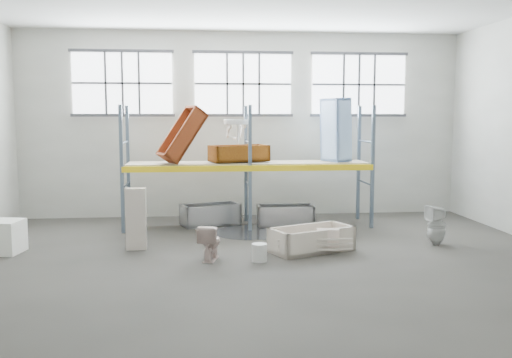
{
  "coord_description": "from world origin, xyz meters",
  "views": [
    {
      "loc": [
        -1.19,
        -10.23,
        2.73
      ],
      "look_at": [
        0.0,
        1.5,
        1.4
      ],
      "focal_mm": 39.05,
      "sensor_mm": 36.0,
      "label": 1
    }
  ],
  "objects": [
    {
      "name": "floor",
      "position": [
        0.0,
        0.0,
        -0.05
      ],
      "size": [
        12.0,
        10.0,
        0.1
      ],
      "primitive_type": "cube",
      "color": "#48443E",
      "rests_on": "ground"
    },
    {
      "name": "wall_back",
      "position": [
        0.0,
        5.05,
        2.5
      ],
      "size": [
        12.0,
        0.1,
        5.0
      ],
      "primitive_type": "cube",
      "color": "#A3A397",
      "rests_on": "ground"
    },
    {
      "name": "wall_front",
      "position": [
        0.0,
        -5.05,
        2.5
      ],
      "size": [
        12.0,
        0.1,
        5.0
      ],
      "primitive_type": "cube",
      "color": "#AEADA1",
      "rests_on": "ground"
    },
    {
      "name": "window_left",
      "position": [
        -3.2,
        4.94,
        3.6
      ],
      "size": [
        2.6,
        0.04,
        1.6
      ],
      "primitive_type": "cube",
      "color": "white",
      "rests_on": "wall_back"
    },
    {
      "name": "window_mid",
      "position": [
        0.0,
        4.94,
        3.6
      ],
      "size": [
        2.6,
        0.04,
        1.6
      ],
      "primitive_type": "cube",
      "color": "white",
      "rests_on": "wall_back"
    },
    {
      "name": "window_right",
      "position": [
        3.2,
        4.94,
        3.6
      ],
      "size": [
        2.6,
        0.04,
        1.6
      ],
      "primitive_type": "cube",
      "color": "white",
      "rests_on": "wall_back"
    },
    {
      "name": "rack_upright_la",
      "position": [
        -3.0,
        2.9,
        1.5
      ],
      "size": [
        0.08,
        0.08,
        3.0
      ],
      "primitive_type": "cube",
      "color": "slate",
      "rests_on": "floor"
    },
    {
      "name": "rack_upright_lb",
      "position": [
        -3.0,
        4.1,
        1.5
      ],
      "size": [
        0.08,
        0.08,
        3.0
      ],
      "primitive_type": "cube",
      "color": "slate",
      "rests_on": "floor"
    },
    {
      "name": "rack_upright_ma",
      "position": [
        0.0,
        2.9,
        1.5
      ],
      "size": [
        0.08,
        0.08,
        3.0
      ],
      "primitive_type": "cube",
      "color": "slate",
      "rests_on": "floor"
    },
    {
      "name": "rack_upright_mb",
      "position": [
        0.0,
        4.1,
        1.5
      ],
      "size": [
        0.08,
        0.08,
        3.0
      ],
      "primitive_type": "cube",
      "color": "slate",
      "rests_on": "floor"
    },
    {
      "name": "rack_upright_ra",
      "position": [
        3.0,
        2.9,
        1.5
      ],
      "size": [
        0.08,
        0.08,
        3.0
      ],
      "primitive_type": "cube",
      "color": "slate",
      "rests_on": "floor"
    },
    {
      "name": "rack_upright_rb",
      "position": [
        3.0,
        4.1,
        1.5
      ],
      "size": [
        0.08,
        0.08,
        3.0
      ],
      "primitive_type": "cube",
      "color": "slate",
      "rests_on": "floor"
    },
    {
      "name": "rack_beam_front",
      "position": [
        0.0,
        2.9,
        1.5
      ],
      "size": [
        6.0,
        0.1,
        0.14
      ],
      "primitive_type": "cube",
      "color": "yellow",
      "rests_on": "floor"
    },
    {
      "name": "rack_beam_back",
      "position": [
        0.0,
        4.1,
        1.5
      ],
      "size": [
        6.0,
        0.1,
        0.14
      ],
      "primitive_type": "cube",
      "color": "yellow",
      "rests_on": "floor"
    },
    {
      "name": "shelf_deck",
      "position": [
        0.0,
        3.5,
        1.58
      ],
      "size": [
        5.9,
        1.1,
        0.03
      ],
      "primitive_type": "cube",
      "color": "gray",
      "rests_on": "floor"
    },
    {
      "name": "wet_patch",
      "position": [
        0.0,
        2.7,
        0.0
      ],
      "size": [
        1.8,
        1.8,
        0.0
      ],
      "primitive_type": "cylinder",
      "color": "black",
      "rests_on": "floor"
    },
    {
      "name": "bathtub_beige",
      "position": [
        1.06,
        0.71,
        0.25
      ],
      "size": [
        1.84,
        1.38,
        0.49
      ],
      "primitive_type": null,
      "rotation": [
        0.0,
        0.0,
        0.41
      ],
      "color": "beige",
      "rests_on": "floor"
    },
    {
      "name": "cistern_spare",
      "position": [
        1.34,
        0.49,
        0.28
      ],
      "size": [
        0.47,
        0.27,
        0.42
      ],
      "primitive_type": "cube",
      "rotation": [
        0.0,
        0.0,
        -0.15
      ],
      "color": "beige",
      "rests_on": "bathtub_beige"
    },
    {
      "name": "sink_in_tub",
      "position": [
        0.61,
        0.64,
        0.16
      ],
      "size": [
        0.47,
        0.47,
        0.14
      ],
      "primitive_type": "imported",
      "rotation": [
        0.0,
        0.0,
        -0.16
      ],
      "color": "#F4D9C7",
      "rests_on": "bathtub_beige"
    },
    {
      "name": "toilet_beige",
      "position": [
        -1.01,
        0.21,
        0.34
      ],
      "size": [
        0.54,
        0.75,
        0.69
      ],
      "primitive_type": "imported",
      "rotation": [
        0.0,
        0.0,
        2.89
      ],
      "color": "beige",
      "rests_on": "floor"
    },
    {
      "name": "cistern_tall",
      "position": [
        -2.51,
        1.24,
        0.63
      ],
      "size": [
        0.42,
        0.28,
        1.27
      ],
      "primitive_type": "cube",
      "rotation": [
        0.0,
        0.0,
        0.02
      ],
      "color": "beige",
      "rests_on": "floor"
    },
    {
      "name": "toilet_white",
      "position": [
        3.82,
        1.0,
        0.42
      ],
      "size": [
        0.45,
        0.44,
        0.85
      ],
      "primitive_type": "imported",
      "rotation": [
        0.0,
        0.0,
        -1.4
      ],
      "color": "silver",
      "rests_on": "floor"
    },
    {
      "name": "steel_tub_left",
      "position": [
        -0.94,
        3.7,
        0.26
      ],
      "size": [
        1.57,
        1.1,
        0.53
      ],
      "primitive_type": null,
      "rotation": [
        0.0,
        0.0,
        0.33
      ],
      "color": "#B6B9C0",
      "rests_on": "floor"
    },
    {
      "name": "steel_tub_right",
      "position": [
        0.94,
        3.41,
        0.26
      ],
      "size": [
        1.4,
        0.67,
        0.51
      ],
      "primitive_type": null,
      "rotation": [
        0.0,
        0.0,
        -0.01
      ],
      "color": "#AAABB1",
      "rests_on": "floor"
    },
    {
      "name": "rust_tub_flat",
      "position": [
        -0.22,
        3.54,
        1.82
      ],
      "size": [
        1.56,
        1.1,
        0.4
      ],
      "primitive_type": null,
      "rotation": [
        0.0,
        0.0,
        0.34
      ],
      "color": "brown",
      "rests_on": "shelf_deck"
    },
    {
      "name": "rust_tub_tilted",
      "position": [
        -1.61,
        3.32,
        2.29
      ],
      "size": [
        1.31,
        1.06,
        1.39
      ],
      "primitive_type": null,
      "rotation": [
        0.0,
        -0.96,
        0.4
      ],
      "color": "maroon",
      "rests_on": "shelf_deck"
    },
    {
      "name": "sink_on_shelf",
      "position": [
        -0.27,
        3.28,
        2.09
      ],
      "size": [
        0.81,
        0.7,
        0.61
      ],
      "primitive_type": "imported",
      "rotation": [
        0.0,
        0.0,
        0.3
      ],
      "color": "white",
      "rests_on": "rust_tub_flat"
    },
    {
      "name": "blue_tub_upright",
      "position": [
        2.23,
        3.54,
        2.4
      ],
      "size": [
        0.73,
        0.87,
        1.59
      ],
      "primitive_type": null,
      "rotation": [
        0.0,
        1.54,
        0.37
      ],
      "color": "#9CC2F8",
      "rests_on": "shelf_deck"
    },
    {
      "name": "bucket",
      "position": [
        -0.09,
        -0.0,
        0.17
      ],
      "size": [
        0.38,
        0.38,
        0.34
      ],
      "primitive_type": "cylinder",
      "rotation": [
        0.0,
        0.0,
        0.4
      ],
      "color": "beige",
      "rests_on": "floor"
    },
    {
      "name": "carton_near",
      "position": [
        -5.17,
        1.18,
        0.33
      ],
      "size": [
        0.87,
        0.78,
        0.66
      ],
      "primitive_type": "cube",
      "rotation": [
        0.0,
        0.0,
        -0.17
      ],
      "color": "white",
      "rests_on": "floor"
    }
  ]
}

